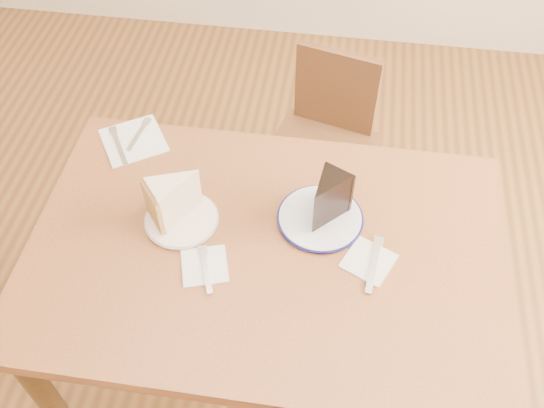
{
  "coord_description": "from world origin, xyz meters",
  "views": [
    {
      "loc": [
        0.15,
        -0.87,
        1.99
      ],
      "look_at": [
        0.0,
        0.1,
        0.8
      ],
      "focal_mm": 40.0,
      "sensor_mm": 36.0,
      "label": 1
    }
  ],
  "objects": [
    {
      "name": "napkin_navy",
      "position": [
        0.26,
        -0.01,
        0.75
      ],
      "size": [
        0.15,
        0.15,
        0.0
      ],
      "primitive_type": "cube",
      "rotation": [
        0.0,
        0.0,
        -0.44
      ],
      "color": "white",
      "rests_on": "table"
    },
    {
      "name": "ground",
      "position": [
        0.0,
        0.0,
        0.0
      ],
      "size": [
        4.0,
        4.0,
        0.0
      ],
      "primitive_type": "plane",
      "color": "#442812",
      "rests_on": "ground"
    },
    {
      "name": "plate_cream",
      "position": [
        -0.23,
        0.05,
        0.76
      ],
      "size": [
        0.18,
        0.18,
        0.01
      ],
      "primitive_type": "cylinder",
      "color": "white",
      "rests_on": "table"
    },
    {
      "name": "fork_spare",
      "position": [
        -0.43,
        0.34,
        0.76
      ],
      "size": [
        0.03,
        0.14,
        0.0
      ],
      "primitive_type": "cube",
      "rotation": [
        0.0,
        0.0,
        -0.15
      ],
      "color": "silver",
      "rests_on": "napkin_spare"
    },
    {
      "name": "fork_cream",
      "position": [
        -0.13,
        -0.09,
        0.76
      ],
      "size": [
        0.06,
        0.14,
        0.0
      ],
      "primitive_type": "cube",
      "rotation": [
        0.0,
        0.0,
        0.36
      ],
      "color": "silver",
      "rests_on": "napkin_cream"
    },
    {
      "name": "carrot_cake",
      "position": [
        -0.23,
        0.07,
        0.82
      ],
      "size": [
        0.16,
        0.15,
        0.11
      ],
      "primitive_type": null,
      "rotation": [
        0.0,
        0.0,
        -0.89
      ],
      "color": "beige",
      "rests_on": "plate_cream"
    },
    {
      "name": "plate_navy",
      "position": [
        0.13,
        0.11,
        0.76
      ],
      "size": [
        0.21,
        0.21,
        0.01
      ],
      "primitive_type": "cylinder",
      "color": "white",
      "rests_on": "table"
    },
    {
      "name": "napkin_cream",
      "position": [
        -0.14,
        -0.08,
        0.75
      ],
      "size": [
        0.14,
        0.14,
        0.0
      ],
      "primitive_type": "cube",
      "rotation": [
        0.0,
        0.0,
        0.3
      ],
      "color": "white",
      "rests_on": "table"
    },
    {
      "name": "table",
      "position": [
        0.0,
        0.0,
        0.65
      ],
      "size": [
        1.2,
        0.8,
        0.75
      ],
      "color": "#512A16",
      "rests_on": "ground"
    },
    {
      "name": "knife_spare",
      "position": [
        -0.47,
        0.29,
        0.76
      ],
      "size": [
        0.1,
        0.14,
        0.0
      ],
      "primitive_type": "cube",
      "rotation": [
        0.0,
        0.0,
        0.55
      ],
      "color": "silver",
      "rests_on": "napkin_spare"
    },
    {
      "name": "chocolate_cake",
      "position": [
        0.14,
        0.1,
        0.82
      ],
      "size": [
        0.12,
        0.14,
        0.12
      ],
      "primitive_type": null,
      "rotation": [
        0.0,
        0.0,
        2.68
      ],
      "color": "black",
      "rests_on": "plate_navy"
    },
    {
      "name": "knife_navy",
      "position": [
        0.27,
        -0.02,
        0.76
      ],
      "size": [
        0.04,
        0.17,
        0.0
      ],
      "primitive_type": "cube",
      "rotation": [
        0.0,
        0.0,
        -0.12
      ],
      "color": "silver",
      "rests_on": "napkin_navy"
    },
    {
      "name": "chair_far",
      "position": [
        0.1,
        0.74,
        0.41
      ],
      "size": [
        0.44,
        0.44,
        0.73
      ],
      "rotation": [
        0.0,
        0.0,
        2.89
      ],
      "color": "#381F10",
      "rests_on": "ground"
    },
    {
      "name": "napkin_spare",
      "position": [
        -0.44,
        0.32,
        0.75
      ],
      "size": [
        0.23,
        0.23,
        0.0
      ],
      "primitive_type": "cube",
      "rotation": [
        0.0,
        0.0,
        0.57
      ],
      "color": "white",
      "rests_on": "table"
    }
  ]
}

